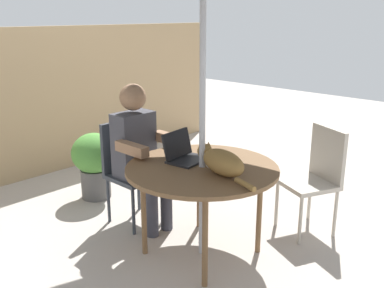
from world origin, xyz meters
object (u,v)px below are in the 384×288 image
at_px(chair_occupied, 129,164).
at_px(laptop, 183,152).
at_px(person_seated, 140,149).
at_px(cat, 221,162).
at_px(chair_empty, 317,172).
at_px(potted_plant_near_fence, 94,161).
at_px(patio_table, 202,173).

bearing_deg(chair_occupied, laptop, -88.84).
bearing_deg(person_seated, cat, -90.65).
xyz_separation_m(chair_empty, cat, (-0.94, 0.24, 0.27)).
height_order(chair_occupied, person_seated, person_seated).
distance_m(person_seated, cat, 0.89).
height_order(person_seated, potted_plant_near_fence, person_seated).
bearing_deg(cat, person_seated, 89.35).
distance_m(chair_empty, potted_plant_near_fence, 2.10).
xyz_separation_m(chair_empty, potted_plant_near_fence, (-0.86, 1.91, -0.13)).
bearing_deg(potted_plant_near_fence, laptop, -92.53).
distance_m(chair_occupied, potted_plant_near_fence, 0.64).
xyz_separation_m(chair_occupied, person_seated, (0.00, -0.16, 0.17)).
height_order(person_seated, cat, person_seated).
distance_m(patio_table, laptop, 0.24).
height_order(patio_table, chair_occupied, chair_occupied).
bearing_deg(patio_table, chair_occupied, 90.00).
bearing_deg(person_seated, potted_plant_near_fence, 84.93).
bearing_deg(patio_table, person_seated, 90.00).
height_order(chair_occupied, laptop, laptop).
distance_m(person_seated, laptop, 0.50).
bearing_deg(chair_empty, potted_plant_near_fence, 114.37).
relative_size(chair_occupied, chair_empty, 1.00).
xyz_separation_m(chair_occupied, laptop, (0.01, -0.65, 0.25)).
xyz_separation_m(patio_table, chair_occupied, (0.00, 0.86, -0.13)).
xyz_separation_m(patio_table, potted_plant_near_fence, (0.07, 1.48, -0.27)).
height_order(laptop, cat, laptop).
relative_size(patio_table, potted_plant_near_fence, 1.70).
bearing_deg(person_seated, patio_table, -90.00).
height_order(chair_occupied, chair_empty, same).
relative_size(chair_occupied, laptop, 2.68).
bearing_deg(chair_empty, person_seated, 129.62).
distance_m(chair_occupied, chair_empty, 1.59).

